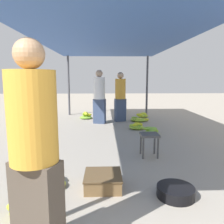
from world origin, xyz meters
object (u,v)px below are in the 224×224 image
object	(u,v)px
banana_pile_right_0	(143,116)
crate_near	(103,181)
banana_pile_left_0	(26,204)
basin_black	(176,192)
banana_pile_right_3	(139,119)
shopper_walking_far	(120,96)
banana_pile_right_2	(151,131)
banana_pile_right_1	(137,127)
stool	(149,138)
shopper_walking_mid	(99,96)
banana_pile_left_2	(86,116)
vendor_foreground	(34,150)
banana_pile_left_1	(49,181)

from	to	relation	value
banana_pile_right_0	crate_near	distance (m)	5.51
banana_pile_left_0	basin_black	bearing A→B (deg)	9.53
banana_pile_right_3	shopper_walking_far	bearing A→B (deg)	178.36
banana_pile_right_2	banana_pile_right_1	bearing A→B (deg)	112.76
stool	shopper_walking_far	bearing A→B (deg)	95.03
shopper_walking_mid	crate_near	bearing A→B (deg)	-88.14
banana_pile_right_2	banana_pile_right_3	xyz separation A→B (m)	(-0.03, 1.80, -0.02)
stool	basin_black	distance (m)	1.47
banana_pile_right_1	banana_pile_left_2	bearing A→B (deg)	133.94
banana_pile_left_2	crate_near	size ratio (longest dim) A/B	0.90
banana_pile_left_2	banana_pile_right_1	xyz separation A→B (m)	(1.64, -1.70, -0.02)
basin_black	banana_pile_left_0	world-z (taller)	banana_pile_left_0
banana_pile_right_0	crate_near	world-z (taller)	crate_near
crate_near	banana_pile_left_0	bearing A→B (deg)	-146.19
vendor_foreground	stool	distance (m)	2.73
banana_pile_right_0	banana_pile_right_3	world-z (taller)	banana_pile_right_3
basin_black	banana_pile_left_0	distance (m)	1.76
banana_pile_right_3	crate_near	bearing A→B (deg)	-104.78
stool	basin_black	bearing A→B (deg)	-88.27
banana_pile_right_0	vendor_foreground	bearing A→B (deg)	-107.31
banana_pile_left_0	banana_pile_right_1	size ratio (longest dim) A/B	1.01
banana_pile_left_2	shopper_walking_mid	world-z (taller)	shopper_walking_mid
crate_near	banana_pile_right_2	bearing A→B (deg)	65.99
banana_pile_left_2	crate_near	xyz separation A→B (m)	(0.66, -5.10, 0.00)
stool	banana_pile_left_1	world-z (taller)	stool
banana_pile_left_2	banana_pile_right_0	world-z (taller)	banana_pile_left_2
stool	banana_pile_right_1	distance (m)	2.25
banana_pile_right_1	banana_pile_left_0	bearing A→B (deg)	-114.50
banana_pile_left_0	vendor_foreground	bearing A→B (deg)	-61.19
banana_pile_right_2	vendor_foreground	bearing A→B (deg)	-114.38
banana_pile_right_3	shopper_walking_far	distance (m)	1.03
vendor_foreground	shopper_walking_far	size ratio (longest dim) A/B	1.05
banana_pile_right_1	shopper_walking_far	bearing A→B (deg)	109.09
stool	banana_pile_left_1	bearing A→B (deg)	-145.32
banana_pile_right_0	banana_pile_right_3	size ratio (longest dim) A/B	0.69
banana_pile_left_0	banana_pile_right_2	distance (m)	3.93
vendor_foreground	crate_near	xyz separation A→B (m)	(0.52, 1.11, -0.82)
banana_pile_right_0	shopper_walking_far	bearing A→B (deg)	-142.21
banana_pile_left_1	banana_pile_right_1	world-z (taller)	banana_pile_right_1
banana_pile_left_1	crate_near	distance (m)	0.74
vendor_foreground	crate_near	world-z (taller)	vendor_foreground
banana_pile_left_2	banana_pile_right_0	bearing A→B (deg)	5.57
shopper_walking_far	basin_black	bearing A→B (deg)	-85.95
banana_pile_left_2	shopper_walking_far	size ratio (longest dim) A/B	0.27
banana_pile_right_3	shopper_walking_mid	size ratio (longest dim) A/B	0.38
banana_pile_right_1	vendor_foreground	bearing A→B (deg)	-108.38
banana_pile_left_0	banana_pile_right_0	bearing A→B (deg)	68.54
basin_black	banana_pile_right_2	world-z (taller)	banana_pile_right_2
stool	banana_pile_right_3	size ratio (longest dim) A/B	0.68
stool	banana_pile_left_1	xyz separation A→B (m)	(-1.60, -1.11, -0.28)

